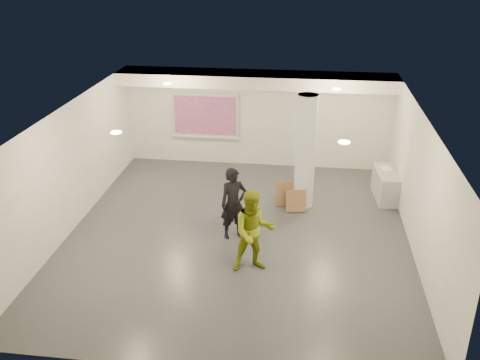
# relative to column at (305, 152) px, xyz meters

# --- Properties ---
(floor) EXTENTS (8.00, 9.00, 0.01)m
(floor) POSITION_rel_column_xyz_m (-1.50, -1.80, -1.50)
(floor) COLOR #3A3D42
(floor) RESTS_ON ground
(ceiling) EXTENTS (8.00, 9.00, 0.01)m
(ceiling) POSITION_rel_column_xyz_m (-1.50, -1.80, 1.50)
(ceiling) COLOR white
(ceiling) RESTS_ON floor
(wall_back) EXTENTS (8.00, 0.01, 3.00)m
(wall_back) POSITION_rel_column_xyz_m (-1.50, 2.70, 0.00)
(wall_back) COLOR silver
(wall_back) RESTS_ON floor
(wall_front) EXTENTS (8.00, 0.01, 3.00)m
(wall_front) POSITION_rel_column_xyz_m (-1.50, -6.30, 0.00)
(wall_front) COLOR silver
(wall_front) RESTS_ON floor
(wall_left) EXTENTS (0.01, 9.00, 3.00)m
(wall_left) POSITION_rel_column_xyz_m (-5.50, -1.80, 0.00)
(wall_left) COLOR silver
(wall_left) RESTS_ON floor
(wall_right) EXTENTS (0.01, 9.00, 3.00)m
(wall_right) POSITION_rel_column_xyz_m (2.50, -1.80, 0.00)
(wall_right) COLOR silver
(wall_right) RESTS_ON floor
(soffit_band) EXTENTS (8.00, 1.10, 0.36)m
(soffit_band) POSITION_rel_column_xyz_m (-1.50, 2.15, 1.32)
(soffit_band) COLOR white
(soffit_band) RESTS_ON ceiling
(downlight_nw) EXTENTS (0.22, 0.22, 0.02)m
(downlight_nw) POSITION_rel_column_xyz_m (-3.70, 0.70, 1.48)
(downlight_nw) COLOR #FFEC91
(downlight_nw) RESTS_ON ceiling
(downlight_ne) EXTENTS (0.22, 0.22, 0.02)m
(downlight_ne) POSITION_rel_column_xyz_m (0.70, 0.70, 1.48)
(downlight_ne) COLOR #FFEC91
(downlight_ne) RESTS_ON ceiling
(downlight_sw) EXTENTS (0.22, 0.22, 0.02)m
(downlight_sw) POSITION_rel_column_xyz_m (-3.70, -3.30, 1.48)
(downlight_sw) COLOR #FFEC91
(downlight_sw) RESTS_ON ceiling
(downlight_se) EXTENTS (0.22, 0.22, 0.02)m
(downlight_se) POSITION_rel_column_xyz_m (0.70, -3.30, 1.48)
(downlight_se) COLOR #FFEC91
(downlight_se) RESTS_ON ceiling
(column) EXTENTS (0.52, 0.52, 3.00)m
(column) POSITION_rel_column_xyz_m (0.00, 0.00, 0.00)
(column) COLOR silver
(column) RESTS_ON floor
(projection_screen) EXTENTS (2.10, 0.13, 1.42)m
(projection_screen) POSITION_rel_column_xyz_m (-3.10, 2.65, 0.03)
(projection_screen) COLOR silver
(projection_screen) RESTS_ON wall_back
(credenza) EXTENTS (0.67, 1.37, 0.77)m
(credenza) POSITION_rel_column_xyz_m (2.22, 0.70, -1.11)
(credenza) COLOR #A0A3A6
(credenza) RESTS_ON floor
(papers_stack) EXTENTS (0.26, 0.34, 0.02)m
(papers_stack) POSITION_rel_column_xyz_m (2.20, 0.91, -0.71)
(papers_stack) COLOR white
(papers_stack) RESTS_ON credenza
(cardboard_back) EXTENTS (0.64, 0.25, 0.68)m
(cardboard_back) POSITION_rel_column_xyz_m (-0.41, -0.09, -1.16)
(cardboard_back) COLOR brown
(cardboard_back) RESTS_ON floor
(cardboard_front) EXTENTS (0.55, 0.31, 0.56)m
(cardboard_front) POSITION_rel_column_xyz_m (-0.17, -0.38, -1.22)
(cardboard_front) COLOR brown
(cardboard_front) RESTS_ON floor
(woman) EXTENTS (0.75, 0.65, 1.73)m
(woman) POSITION_rel_column_xyz_m (-1.59, -1.89, -0.64)
(woman) COLOR black
(woman) RESTS_ON floor
(man) EXTENTS (1.04, 0.91, 1.82)m
(man) POSITION_rel_column_xyz_m (-0.98, -3.21, -0.59)
(man) COLOR #8A9C17
(man) RESTS_ON floor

